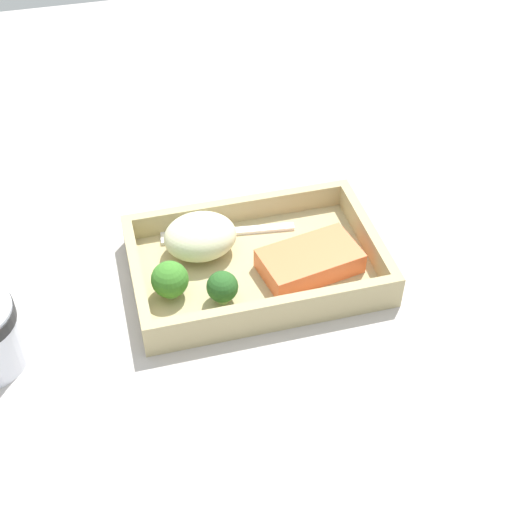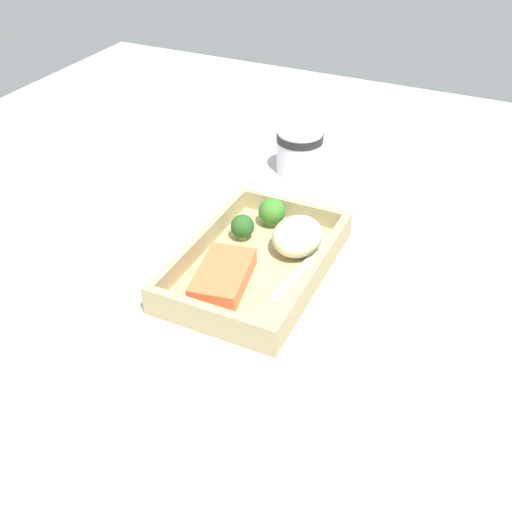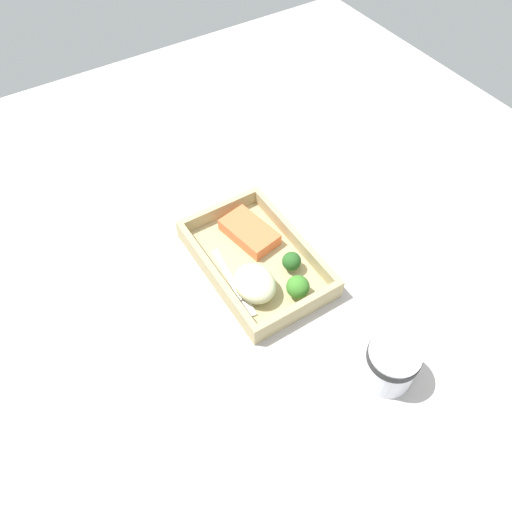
% 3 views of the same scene
% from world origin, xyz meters
% --- Properties ---
extents(ground_plane, '(1.60, 1.60, 0.02)m').
position_xyz_m(ground_plane, '(0.00, 0.00, -0.01)').
color(ground_plane, '#B4ADA9').
extents(takeout_tray, '(0.28, 0.18, 0.01)m').
position_xyz_m(takeout_tray, '(0.00, 0.00, 0.01)').
color(takeout_tray, tan).
rests_on(takeout_tray, ground_plane).
extents(tray_rim, '(0.28, 0.18, 0.03)m').
position_xyz_m(tray_rim, '(0.00, 0.00, 0.03)').
color(tray_rim, tan).
rests_on(tray_rim, takeout_tray).
extents(salmon_fillet, '(0.12, 0.08, 0.03)m').
position_xyz_m(salmon_fillet, '(-0.06, 0.02, 0.02)').
color(salmon_fillet, '#F76E3E').
rests_on(salmon_fillet, takeout_tray).
extents(mashed_potatoes, '(0.08, 0.07, 0.05)m').
position_xyz_m(mashed_potatoes, '(0.06, -0.04, 0.04)').
color(mashed_potatoes, beige).
rests_on(mashed_potatoes, takeout_tray).
extents(broccoli_floret_1, '(0.03, 0.03, 0.04)m').
position_xyz_m(broccoli_floret_1, '(0.05, 0.04, 0.03)').
color(broccoli_floret_1, '#7B9E58').
rests_on(broccoli_floret_1, takeout_tray).
extents(broccoli_floret_2, '(0.04, 0.04, 0.04)m').
position_xyz_m(broccoli_floret_2, '(0.10, 0.02, 0.04)').
color(broccoli_floret_2, '#7EA460').
rests_on(broccoli_floret_2, takeout_tray).
extents(fork, '(0.16, 0.04, 0.00)m').
position_xyz_m(fork, '(0.03, -0.06, 0.01)').
color(fork, white).
rests_on(fork, takeout_tray).
extents(paper_cup, '(0.08, 0.08, 0.08)m').
position_xyz_m(paper_cup, '(0.30, 0.06, 0.04)').
color(paper_cup, white).
rests_on(paper_cup, ground_plane).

